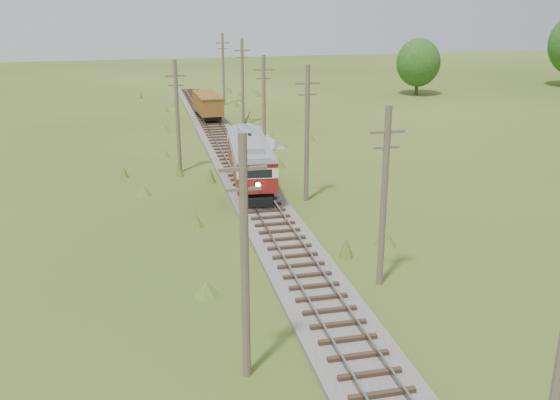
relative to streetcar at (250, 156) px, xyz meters
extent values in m
cube|color=#605B54|center=(0.00, -0.27, -2.30)|extent=(3.60, 96.00, 0.25)
cube|color=#726659|center=(-0.72, -0.27, -1.94)|extent=(0.08, 96.00, 0.17)
cube|color=#726659|center=(0.72, -0.27, -1.94)|extent=(0.08, 96.00, 0.17)
cube|color=#2D2116|center=(0.00, -0.27, -2.09)|extent=(2.40, 96.00, 0.16)
cube|color=black|center=(0.00, 0.00, -1.45)|extent=(3.05, 10.16, 0.41)
cube|color=maroon|center=(0.00, 0.00, -0.55)|extent=(3.51, 11.06, 1.00)
cube|color=#F2EBC6|center=(0.00, 0.00, 0.27)|extent=(3.54, 11.12, 0.63)
cube|color=black|center=(0.00, 0.00, 0.27)|extent=(3.52, 10.63, 0.50)
cube|color=maroon|center=(0.00, 0.00, 0.72)|extent=(3.51, 11.06, 0.27)
cube|color=gray|center=(0.00, 0.00, 1.02)|extent=(3.57, 11.17, 0.34)
cube|color=gray|center=(0.00, 0.00, 1.33)|extent=(1.87, 8.23, 0.36)
sphere|color=#FFF2BF|center=(-0.50, -5.49, -0.41)|extent=(0.33, 0.33, 0.33)
cylinder|color=black|center=(0.15, 1.63, 2.35)|extent=(0.43, 4.21, 1.75)
cylinder|color=black|center=(-1.05, -4.03, -1.50)|extent=(0.17, 0.73, 0.73)
cylinder|color=black|center=(0.31, -4.16, -1.50)|extent=(0.17, 0.73, 0.73)
cylinder|color=black|center=(-0.31, 4.16, -1.50)|extent=(0.17, 0.73, 0.73)
cylinder|color=black|center=(1.05, 4.04, -1.50)|extent=(0.17, 0.73, 0.73)
cube|color=black|center=(0.00, 25.43, -1.55)|extent=(2.10, 6.43, 0.44)
cube|color=brown|center=(0.00, 25.43, -0.45)|extent=(2.59, 7.16, 1.77)
cube|color=brown|center=(0.00, 25.43, 0.48)|extent=(2.64, 7.30, 0.11)
cylinder|color=black|center=(-0.57, 23.29, -1.51)|extent=(0.14, 0.71, 0.71)
cylinder|color=black|center=(0.75, 23.34, -1.51)|extent=(0.14, 0.71, 0.71)
cylinder|color=black|center=(-0.75, 27.52, -1.51)|extent=(0.14, 0.71, 0.71)
cylinder|color=black|center=(0.57, 27.58, -1.51)|extent=(0.14, 0.71, 0.71)
cone|color=gray|center=(3.68, 13.02, -1.81)|extent=(3.26, 3.26, 1.22)
cone|color=gray|center=(4.49, 12.00, -2.07)|extent=(1.83, 1.83, 0.71)
cylinder|color=brown|center=(3.30, -16.27, 1.88)|extent=(0.30, 0.30, 8.60)
cube|color=brown|center=(3.30, -16.27, 4.98)|extent=(1.60, 0.12, 0.12)
cube|color=brown|center=(3.30, -16.27, 4.28)|extent=(1.20, 0.10, 0.10)
cylinder|color=brown|center=(3.20, -3.27, 2.08)|extent=(0.30, 0.30, 9.00)
cube|color=brown|center=(3.20, -3.27, 5.38)|extent=(1.60, 0.12, 0.12)
cube|color=brown|center=(3.20, -3.27, 4.68)|extent=(1.20, 0.10, 0.10)
cylinder|color=brown|center=(3.00, 9.73, 1.78)|extent=(0.30, 0.30, 8.40)
cube|color=brown|center=(3.00, 9.73, 4.78)|extent=(1.60, 0.12, 0.12)
cube|color=brown|center=(3.00, 9.73, 4.08)|extent=(1.20, 0.10, 0.10)
cylinder|color=brown|center=(3.40, 22.73, 2.03)|extent=(0.30, 0.30, 8.90)
cube|color=brown|center=(3.40, 22.73, 5.28)|extent=(1.60, 0.12, 0.12)
cube|color=brown|center=(3.40, 22.73, 4.58)|extent=(1.20, 0.10, 0.10)
cylinder|color=brown|center=(3.20, 35.73, 1.93)|extent=(0.30, 0.30, 8.70)
cube|color=brown|center=(3.20, 35.73, 5.08)|extent=(1.60, 0.12, 0.12)
cube|color=brown|center=(3.20, 35.73, 4.38)|extent=(1.20, 0.10, 0.10)
cylinder|color=brown|center=(-4.20, -22.27, 2.08)|extent=(0.30, 0.30, 9.00)
cube|color=brown|center=(-4.20, -22.27, 5.38)|extent=(1.60, 0.12, 0.12)
cube|color=brown|center=(-4.20, -22.27, 4.68)|extent=(1.20, 0.10, 0.10)
cylinder|color=brown|center=(-4.50, 5.73, 1.88)|extent=(0.30, 0.30, 8.60)
cube|color=brown|center=(-4.50, 5.73, 4.98)|extent=(1.60, 0.12, 0.12)
cube|color=brown|center=(-4.50, 5.73, 4.28)|extent=(1.20, 0.10, 0.10)
cylinder|color=#38281C|center=(30.00, 37.73, -1.16)|extent=(0.50, 0.50, 2.52)
ellipsoid|color=#174B16|center=(30.00, 37.73, 1.92)|extent=(5.88, 5.88, 6.47)
camera|label=1|loc=(-7.40, -41.59, 10.80)|focal=40.00mm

